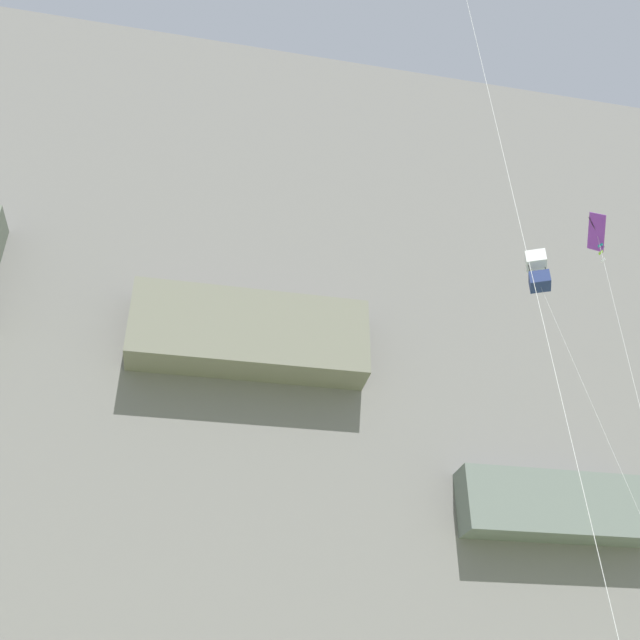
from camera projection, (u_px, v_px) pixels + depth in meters
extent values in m
cube|color=slate|center=(236.00, 383.00, 66.56)|extent=(180.00, 22.90, 63.69)
cube|color=slate|center=(250.00, 337.00, 54.78)|extent=(17.55, 3.70, 6.23)
cube|color=slate|center=(549.00, 510.00, 53.04)|extent=(14.03, 4.36, 4.61)
cylinder|color=silver|center=(499.00, 134.00, 18.84)|extent=(1.29, 4.50, 31.44)
cube|color=white|center=(536.00, 261.00, 37.38)|extent=(1.33, 1.33, 0.70)
cube|color=navy|center=(540.00, 281.00, 36.71)|extent=(1.33, 1.33, 0.70)
cylinder|color=black|center=(546.00, 272.00, 37.11)|extent=(0.03, 0.03, 1.89)
cylinder|color=black|center=(529.00, 270.00, 36.97)|extent=(0.03, 0.03, 1.89)
cylinder|color=silver|center=(632.00, 495.00, 29.26)|extent=(2.22, 3.85, 22.29)
cube|color=purple|center=(596.00, 232.00, 30.09)|extent=(0.42, 1.83, 1.79)
cylinder|color=black|center=(596.00, 232.00, 30.09)|extent=(0.46, 0.10, 1.45)
cube|color=teal|center=(600.00, 245.00, 29.73)|extent=(0.11, 0.20, 0.11)
cube|color=#8CCC33|center=(601.00, 253.00, 29.53)|extent=(0.07, 0.22, 0.11)
cube|color=white|center=(603.00, 260.00, 29.33)|extent=(0.07, 0.21, 0.11)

